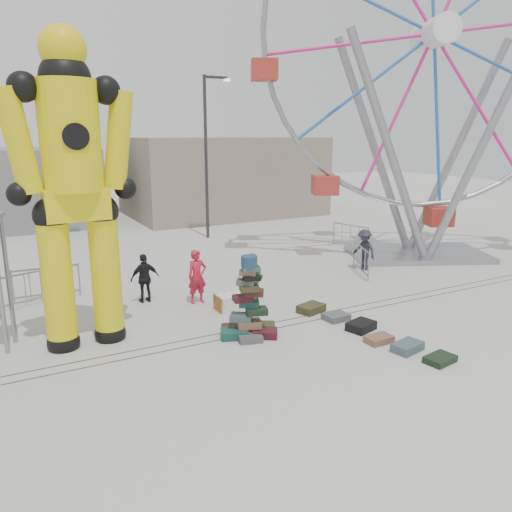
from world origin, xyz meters
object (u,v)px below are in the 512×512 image
lamp_post_left (53,150)px  suitcase_tower (249,313)px  crash_test_dummy (74,181)px  ferris_wheel (432,65)px  pedestrian_red (197,277)px  pedestrian_black (145,278)px  barricade_dummy_c (47,283)px  pedestrian_grey (364,250)px  steamer_trunk (232,302)px  barricade_wheel_back (350,236)px  lamp_post_right (208,149)px  barricade_wheel_front (361,260)px  barricade_dummy_b (9,293)px  pedestrian_green (253,278)px

lamp_post_left → suitcase_tower: size_ratio=3.66×
crash_test_dummy → ferris_wheel: size_ratio=0.49×
pedestrian_red → pedestrian_black: size_ratio=1.09×
barricade_dummy_c → pedestrian_red: (4.18, -2.60, 0.31)m
pedestrian_grey → steamer_trunk: bearing=-83.6°
lamp_post_left → pedestrian_grey: size_ratio=4.95×
steamer_trunk → barricade_wheel_back: bearing=30.8°
suitcase_tower → barricade_wheel_back: size_ratio=1.09×
lamp_post_right → barricade_wheel_back: lamp_post_right is taller
suitcase_tower → pedestrian_black: (-1.67, 3.95, 0.18)m
ferris_wheel → pedestrian_red: ferris_wheel is taller
crash_test_dummy → barricade_dummy_c: size_ratio=3.92×
crash_test_dummy → ferris_wheel: bearing=9.5°
lamp_post_right → pedestrian_black: size_ratio=5.07×
crash_test_dummy → barricade_wheel_back: size_ratio=3.92×
lamp_post_right → pedestrian_grey: (2.91, -8.72, -3.67)m
steamer_trunk → barricade_wheel_front: (6.05, 1.27, 0.32)m
ferris_wheel → barricade_dummy_c: bearing=-160.6°
ferris_wheel → barricade_wheel_front: bearing=-140.6°
barricade_wheel_front → pedestrian_black: 8.23m
crash_test_dummy → barricade_dummy_b: 5.39m
pedestrian_green → lamp_post_right: bearing=131.3°
barricade_wheel_back → pedestrian_grey: size_ratio=1.24×
suitcase_tower → barricade_wheel_back: suitcase_tower is taller
suitcase_tower → barricade_wheel_front: suitcase_tower is taller
lamp_post_right → barricade_dummy_b: lamp_post_right is taller
barricade_wheel_front → barricade_wheel_back: 4.65m
ferris_wheel → pedestrian_grey: size_ratio=9.94×
pedestrian_red → pedestrian_grey: pedestrian_red is taller
barricade_wheel_back → barricade_wheel_front: bearing=-47.3°
lamp_post_left → barricade_dummy_c: (-1.52, -8.76, -3.93)m
crash_test_dummy → pedestrian_grey: 11.64m
pedestrian_red → pedestrian_grey: (7.25, 0.63, -0.05)m
suitcase_tower → barricade_dummy_b: size_ratio=1.09×
lamp_post_left → pedestrian_red: (2.65, -11.36, -3.62)m
suitcase_tower → pedestrian_red: suitcase_tower is taller
barricade_wheel_back → pedestrian_black: size_ratio=1.27×
lamp_post_right → lamp_post_left: 7.28m
barricade_dummy_c → lamp_post_right: bearing=40.6°
suitcase_tower → steamer_trunk: size_ratio=2.19×
barricade_wheel_front → pedestrian_green: (-5.12, -0.87, 0.22)m
crash_test_dummy → pedestrian_green: (5.32, 0.98, -3.36)m
barricade_wheel_back → pedestrian_black: 11.25m
barricade_dummy_c → barricade_wheel_front: size_ratio=1.00×
pedestrian_red → pedestrian_black: bearing=147.9°
barricade_dummy_c → pedestrian_green: (5.82, -3.26, 0.22)m
barricade_dummy_c → pedestrian_red: bearing=-29.7°
lamp_post_left → barricade_dummy_c: 9.72m
steamer_trunk → pedestrian_green: pedestrian_green is taller
barricade_wheel_back → pedestrian_grey: pedestrian_grey is taller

